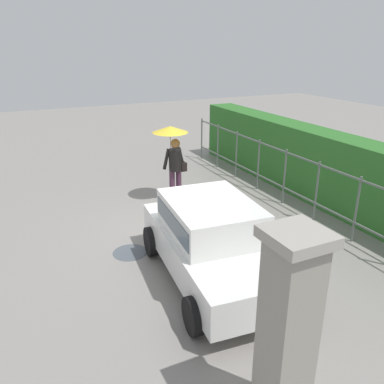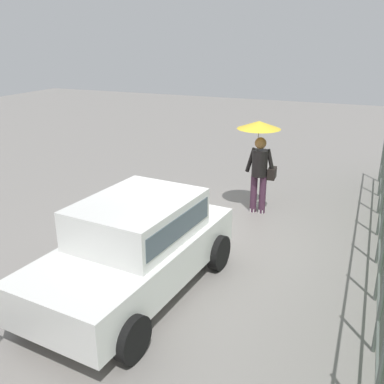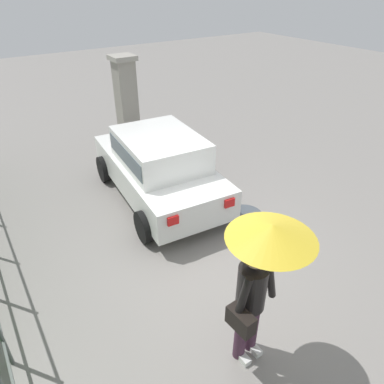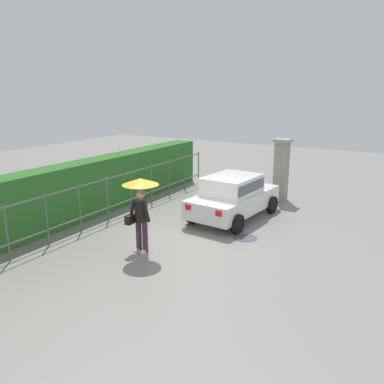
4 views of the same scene
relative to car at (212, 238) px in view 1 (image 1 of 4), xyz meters
The scene contains 7 objects.
ground_plane 2.08m from the car, behind, with size 40.00×40.00×0.00m, color gray.
car is the anchor object (origin of this frame).
pedestrian 4.03m from the car, 167.10° to the left, with size 0.94×0.94×2.05m.
gate_pillar 3.06m from the car, 13.06° to the right, with size 0.60×0.60×2.42m.
fence_section 3.86m from the car, 116.80° to the left, with size 11.05×0.05×1.50m.
hedge_row 4.81m from the car, 111.22° to the left, with size 12.00×0.90×1.90m, color #2D6B28.
puddle_near 2.04m from the car, 143.90° to the right, with size 0.72×0.72×0.00m, color #4C545B.
Camera 1 is at (7.46, -3.29, 4.10)m, focal length 36.93 mm.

